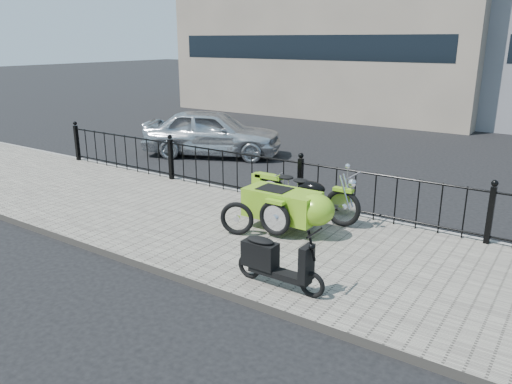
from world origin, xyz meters
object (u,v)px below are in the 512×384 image
Objects in this scene: motorcycle_sidecar at (295,203)px; spare_tire at (237,218)px; sedan_car at (212,132)px; scooter at (274,261)px.

motorcycle_sidecar is 1.04m from spare_tire.
motorcycle_sidecar is at bearing -152.54° from sedan_car.
sedan_car is at bearing 134.36° from scooter.
scooter is 2.30× the size of spare_tire.
scooter is at bearing -67.63° from motorcycle_sidecar.
scooter reaches higher than spare_tire.
motorcycle_sidecar is at bearing 112.37° from scooter.
scooter is at bearing -38.88° from spare_tire.
motorcycle_sidecar is 0.56× the size of sedan_car.
motorcycle_sidecar is 1.69× the size of scooter.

